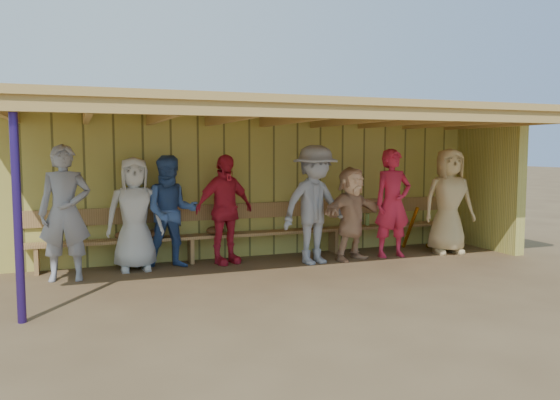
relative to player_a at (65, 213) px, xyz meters
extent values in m
plane|color=brown|center=(3.17, -0.48, -0.96)|extent=(90.00, 90.00, 0.00)
imported|color=gray|center=(0.00, 0.00, 0.00)|extent=(0.76, 0.55, 1.92)
imported|color=beige|center=(0.98, 0.33, -0.09)|extent=(0.86, 0.57, 1.74)
imported|color=#355494|center=(1.53, 0.30, -0.08)|extent=(0.91, 0.74, 1.76)
imported|color=red|center=(2.39, 0.33, -0.08)|extent=(1.12, 0.73, 1.77)
imported|color=gray|center=(3.76, -0.19, 0.00)|extent=(1.37, 0.97, 1.92)
imported|color=#DDA67C|center=(4.46, -0.12, -0.18)|extent=(1.52, 0.93, 1.56)
imported|color=red|center=(5.24, -0.13, -0.03)|extent=(0.70, 0.47, 1.86)
imported|color=tan|center=(6.35, -0.20, -0.03)|extent=(1.02, 0.78, 1.87)
cube|color=#BBB04F|center=(3.17, 0.87, 0.24)|extent=(8.60, 0.20, 2.40)
cube|color=#BBB04F|center=(7.37, -0.03, 0.24)|extent=(0.20, 1.62, 2.40)
cube|color=tan|center=(3.17, -0.48, 1.49)|extent=(8.80, 3.20, 0.10)
cube|color=tan|center=(3.17, -1.98, 1.36)|extent=(8.80, 0.10, 0.18)
cube|color=tan|center=(-0.63, -0.48, 1.35)|extent=(0.08, 3.00, 0.16)
cube|color=tan|center=(0.32, -0.48, 1.35)|extent=(0.08, 3.00, 0.16)
cube|color=tan|center=(1.27, -0.48, 1.35)|extent=(0.08, 3.00, 0.16)
cube|color=tan|center=(2.22, -0.48, 1.35)|extent=(0.08, 3.00, 0.16)
cube|color=tan|center=(3.17, -0.48, 1.35)|extent=(0.08, 3.00, 0.16)
cube|color=tan|center=(4.12, -0.48, 1.35)|extent=(0.08, 3.00, 0.16)
cube|color=tan|center=(5.07, -0.48, 1.35)|extent=(0.08, 3.00, 0.16)
cube|color=tan|center=(6.02, -0.48, 1.35)|extent=(0.08, 3.00, 0.16)
cube|color=tan|center=(6.97, -0.48, 1.35)|extent=(0.08, 3.00, 0.16)
cylinder|color=navy|center=(-0.43, -1.88, 0.24)|extent=(0.09, 0.09, 2.40)
cube|color=#A67B47|center=(3.17, 0.58, -0.54)|extent=(7.60, 0.32, 0.05)
cube|color=#A67B47|center=(3.17, 0.74, -0.16)|extent=(7.60, 0.04, 0.26)
cube|color=#A67B47|center=(-0.43, 0.58, -0.76)|extent=(0.06, 0.29, 0.40)
cube|color=#A67B47|center=(1.88, 0.58, -0.76)|extent=(0.06, 0.29, 0.40)
cube|color=#A67B47|center=(4.47, 0.58, -0.76)|extent=(0.06, 0.29, 0.40)
cube|color=#A67B47|center=(6.77, 0.58, -0.76)|extent=(0.06, 0.29, 0.40)
cylinder|color=orange|center=(5.95, 0.38, -0.56)|extent=(0.13, 0.41, 0.80)
sphere|color=gold|center=(6.35, 0.38, -0.92)|extent=(0.08, 0.08, 0.08)
ellipsoid|color=#593319|center=(0.84, 0.53, -0.44)|extent=(0.30, 0.24, 0.14)
ellipsoid|color=#593319|center=(1.28, 0.53, -0.44)|extent=(0.30, 0.24, 0.14)
ellipsoid|color=#593319|center=(2.28, 0.53, -0.44)|extent=(0.30, 0.24, 0.14)
cylinder|color=#8CC562|center=(5.19, 0.63, -0.40)|extent=(0.07, 0.07, 0.22)
cylinder|color=yellow|center=(5.70, 0.63, -0.40)|extent=(0.07, 0.07, 0.22)
cylinder|color=#7CDB6D|center=(6.82, 0.08, -0.85)|extent=(0.07, 0.07, 0.22)
camera|label=1|loc=(0.17, -8.17, 0.88)|focal=35.00mm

